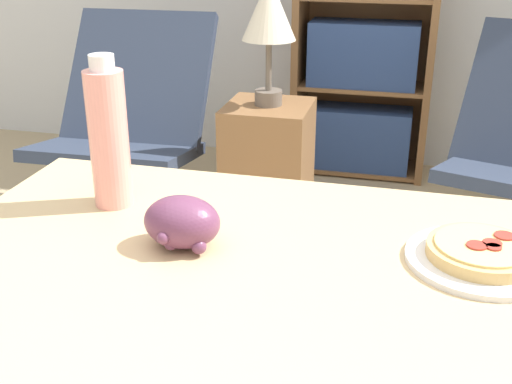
{
  "coord_description": "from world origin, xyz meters",
  "views": [
    {
      "loc": [
        0.3,
        -0.86,
        1.27
      ],
      "look_at": [
        0.04,
        0.14,
        0.82
      ],
      "focal_mm": 45.0,
      "sensor_mm": 36.0,
      "label": 1
    }
  ],
  "objects_px": {
    "drink_bottle": "(109,137)",
    "table_lamp": "(269,15)",
    "pizza_on_plate": "(481,255)",
    "grape_bunch": "(182,222)",
    "lounge_chair_near": "(129,158)",
    "side_table": "(268,171)",
    "bookshelf": "(364,50)"
  },
  "relations": [
    {
      "from": "bookshelf",
      "to": "table_lamp",
      "type": "xyz_separation_m",
      "value": [
        -0.3,
        -0.86,
        0.28
      ]
    },
    {
      "from": "side_table",
      "to": "lounge_chair_near",
      "type": "bearing_deg",
      "value": 179.15
    },
    {
      "from": "grape_bunch",
      "to": "drink_bottle",
      "type": "height_order",
      "value": "drink_bottle"
    },
    {
      "from": "pizza_on_plate",
      "to": "drink_bottle",
      "type": "height_order",
      "value": "drink_bottle"
    },
    {
      "from": "lounge_chair_near",
      "to": "bookshelf",
      "type": "relative_size",
      "value": 0.64
    },
    {
      "from": "grape_bunch",
      "to": "lounge_chair_near",
      "type": "xyz_separation_m",
      "value": [
        -0.85,
        1.56,
        -0.52
      ]
    },
    {
      "from": "pizza_on_plate",
      "to": "bookshelf",
      "type": "relative_size",
      "value": 0.17
    },
    {
      "from": "side_table",
      "to": "table_lamp",
      "type": "relative_size",
      "value": 1.16
    },
    {
      "from": "bookshelf",
      "to": "side_table",
      "type": "distance_m",
      "value": 0.98
    },
    {
      "from": "side_table",
      "to": "table_lamp",
      "type": "height_order",
      "value": "table_lamp"
    },
    {
      "from": "pizza_on_plate",
      "to": "lounge_chair_near",
      "type": "height_order",
      "value": "lounge_chair_near"
    },
    {
      "from": "drink_bottle",
      "to": "table_lamp",
      "type": "bearing_deg",
      "value": 91.14
    },
    {
      "from": "drink_bottle",
      "to": "bookshelf",
      "type": "bearing_deg",
      "value": 83.27
    },
    {
      "from": "bookshelf",
      "to": "side_table",
      "type": "xyz_separation_m",
      "value": [
        -0.3,
        -0.86,
        -0.36
      ]
    },
    {
      "from": "drink_bottle",
      "to": "table_lamp",
      "type": "xyz_separation_m",
      "value": [
        -0.03,
        1.42,
        0.03
      ]
    },
    {
      "from": "grape_bunch",
      "to": "bookshelf",
      "type": "bearing_deg",
      "value": 88.01
    },
    {
      "from": "lounge_chair_near",
      "to": "table_lamp",
      "type": "xyz_separation_m",
      "value": [
        0.63,
        -0.01,
        0.64
      ]
    },
    {
      "from": "bookshelf",
      "to": "side_table",
      "type": "relative_size",
      "value": 2.39
    },
    {
      "from": "pizza_on_plate",
      "to": "table_lamp",
      "type": "bearing_deg",
      "value": 114.88
    },
    {
      "from": "side_table",
      "to": "drink_bottle",
      "type": "bearing_deg",
      "value": -88.86
    },
    {
      "from": "pizza_on_plate",
      "to": "bookshelf",
      "type": "distance_m",
      "value": 2.38
    },
    {
      "from": "bookshelf",
      "to": "table_lamp",
      "type": "bearing_deg",
      "value": -109.14
    },
    {
      "from": "pizza_on_plate",
      "to": "drink_bottle",
      "type": "distance_m",
      "value": 0.68
    },
    {
      "from": "pizza_on_plate",
      "to": "grape_bunch",
      "type": "distance_m",
      "value": 0.48
    },
    {
      "from": "grape_bunch",
      "to": "table_lamp",
      "type": "xyz_separation_m",
      "value": [
        -0.21,
        1.55,
        0.12
      ]
    },
    {
      "from": "side_table",
      "to": "pizza_on_plate",
      "type": "bearing_deg",
      "value": -65.12
    },
    {
      "from": "grape_bunch",
      "to": "side_table",
      "type": "bearing_deg",
      "value": 97.84
    },
    {
      "from": "pizza_on_plate",
      "to": "lounge_chair_near",
      "type": "bearing_deg",
      "value": 131.44
    },
    {
      "from": "drink_bottle",
      "to": "lounge_chair_near",
      "type": "relative_size",
      "value": 0.32
    },
    {
      "from": "drink_bottle",
      "to": "bookshelf",
      "type": "relative_size",
      "value": 0.21
    },
    {
      "from": "drink_bottle",
      "to": "bookshelf",
      "type": "distance_m",
      "value": 2.31
    },
    {
      "from": "table_lamp",
      "to": "lounge_chair_near",
      "type": "bearing_deg",
      "value": 179.15
    }
  ]
}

